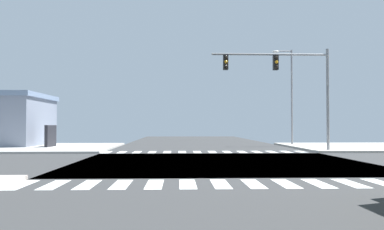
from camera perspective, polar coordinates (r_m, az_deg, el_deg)
The scene contains 7 objects.
ground at distance 19.65m, azimuth 3.99°, elevation -6.75°, with size 90.00×90.00×0.05m.
sidewalk_corner_ne at distance 34.92m, azimuth 23.56°, elevation -4.17°, with size 12.00×12.00×0.14m.
sidewalk_corner_nw at distance 33.36m, azimuth -21.26°, elevation -4.32°, with size 12.00×12.00×0.14m.
crosswalk_near at distance 12.42m, azimuth 6.41°, elevation -9.70°, with size 13.50×2.00×0.01m.
crosswalk_far at distance 26.88m, azimuth 1.82°, elevation -5.27°, with size 13.50×2.00×0.01m.
traffic_signal_mast at distance 27.74m, azimuth 12.86°, elevation 5.60°, with size 7.96×0.55×6.96m.
street_lamp at distance 36.13m, azimuth 13.65°, elevation 3.66°, with size 1.78×0.32×8.40m.
Camera 1 is at (-2.05, -19.46, 1.78)m, focal length 37.48 mm.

